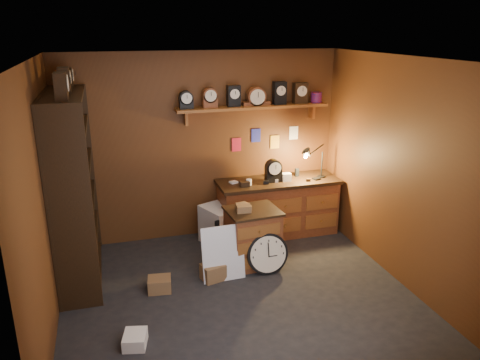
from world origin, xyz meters
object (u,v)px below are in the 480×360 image
at_px(workbench, 278,204).
at_px(big_round_clock, 267,254).
at_px(shelving_unit, 70,182).
at_px(low_cabinet, 253,235).

relative_size(workbench, big_round_clock, 3.35).
distance_m(shelving_unit, low_cabinet, 2.37).
relative_size(workbench, low_cabinet, 2.12).
bearing_deg(workbench, low_cabinet, -128.87).
bearing_deg(shelving_unit, workbench, 9.87).
height_order(shelving_unit, big_round_clock, shelving_unit).
xyz_separation_m(shelving_unit, low_cabinet, (2.19, -0.32, -0.84)).
bearing_deg(low_cabinet, shelving_unit, 167.42).
relative_size(low_cabinet, big_round_clock, 1.58).
distance_m(workbench, low_cabinet, 1.04).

